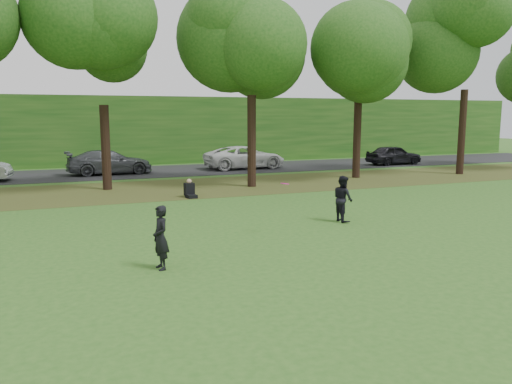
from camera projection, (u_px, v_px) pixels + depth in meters
ground at (277, 258)px, 12.86m from camera, size 120.00×120.00×0.00m
leaf_litter at (172, 189)px, 24.82m from camera, size 60.00×7.00×0.01m
street at (146, 172)px, 32.18m from camera, size 70.00×7.00×0.02m
far_hedge at (132, 130)px, 37.32m from camera, size 70.00×3.00×5.00m
player_left at (161, 238)px, 11.79m from camera, size 0.45×0.61×1.54m
player_right at (343, 199)px, 17.12m from camera, size 0.60×0.78×1.59m
parked_cars at (158, 161)px, 31.35m from camera, size 41.50×3.76×1.53m
frisbee at (285, 184)px, 15.08m from camera, size 0.36×0.37×0.09m
seated_person at (190, 191)px, 22.17m from camera, size 0.47×0.76×0.83m
tree_line at (161, 25)px, 23.44m from camera, size 55.30×7.90×12.31m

